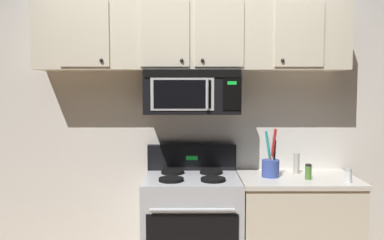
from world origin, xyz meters
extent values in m
cube|color=silver|center=(0.00, 0.79, 1.35)|extent=(5.20, 0.10, 2.70)
cube|color=#B7BABF|center=(0.00, 0.42, 0.45)|extent=(0.76, 0.64, 0.90)
cylinder|color=#B7BABF|center=(0.00, 0.06, 0.74)|extent=(0.61, 0.03, 0.03)
cube|color=black|center=(0.00, 0.70, 1.01)|extent=(0.76, 0.07, 0.22)
cube|color=#19D83F|center=(0.00, 0.67, 1.01)|extent=(0.10, 0.00, 0.04)
cylinder|color=black|center=(-0.16, 0.28, 0.91)|extent=(0.19, 0.19, 0.02)
cylinder|color=black|center=(0.16, 0.28, 0.91)|extent=(0.19, 0.19, 0.02)
cylinder|color=black|center=(-0.16, 0.56, 0.91)|extent=(0.19, 0.19, 0.02)
cylinder|color=black|center=(0.16, 0.56, 0.91)|extent=(0.19, 0.19, 0.02)
cube|color=black|center=(0.00, 0.54, 1.57)|extent=(0.76, 0.39, 0.35)
cube|color=black|center=(0.00, 0.35, 1.72)|extent=(0.73, 0.01, 0.06)
cube|color=#B7BABF|center=(-0.07, 0.35, 1.56)|extent=(0.49, 0.01, 0.25)
cube|color=black|center=(-0.08, 0.34, 1.56)|extent=(0.44, 0.01, 0.22)
cube|color=black|center=(0.30, 0.35, 1.56)|extent=(0.14, 0.01, 0.25)
cube|color=#19D83F|center=(0.30, 0.34, 1.65)|extent=(0.07, 0.00, 0.03)
cylinder|color=#B7BABF|center=(0.11, 0.32, 1.56)|extent=(0.02, 0.02, 0.23)
cube|color=beige|center=(0.00, 0.57, 2.02)|extent=(2.50, 0.33, 0.55)
cube|color=beige|center=(-0.83, 0.40, 2.02)|extent=(0.38, 0.01, 0.51)
sphere|color=black|center=(-0.70, 0.39, 1.82)|extent=(0.03, 0.03, 0.03)
cube|color=beige|center=(-0.21, 0.40, 2.02)|extent=(0.38, 0.01, 0.51)
sphere|color=black|center=(-0.08, 0.39, 1.82)|extent=(0.03, 0.03, 0.03)
cube|color=beige|center=(0.21, 0.40, 2.02)|extent=(0.38, 0.01, 0.51)
sphere|color=black|center=(0.08, 0.39, 1.82)|extent=(0.03, 0.03, 0.03)
cube|color=beige|center=(0.83, 0.40, 2.02)|extent=(0.38, 0.01, 0.51)
sphere|color=black|center=(0.70, 0.39, 1.82)|extent=(0.03, 0.03, 0.03)
cube|color=beige|center=(0.84, 0.43, 0.43)|extent=(0.90, 0.62, 0.86)
cube|color=beige|center=(0.84, 0.43, 0.88)|extent=(0.93, 0.65, 0.03)
cylinder|color=#384C9E|center=(0.62, 0.42, 0.97)|extent=(0.14, 0.14, 0.14)
cylinder|color=silver|center=(0.65, 0.45, 1.13)|extent=(0.04, 0.06, 0.31)
cylinder|color=red|center=(0.64, 0.41, 1.13)|extent=(0.04, 0.09, 0.32)
cylinder|color=black|center=(0.66, 0.42, 1.09)|extent=(0.02, 0.07, 0.23)
cylinder|color=#BCBCC1|center=(0.63, 0.42, 1.10)|extent=(0.05, 0.04, 0.24)
cylinder|color=teal|center=(0.61, 0.46, 1.12)|extent=(0.06, 0.05, 0.29)
cylinder|color=white|center=(1.17, 0.21, 0.94)|extent=(0.05, 0.05, 0.09)
cylinder|color=#B7BABF|center=(1.17, 0.21, 1.00)|extent=(0.05, 0.05, 0.02)
cylinder|color=#B7B2A8|center=(0.86, 0.55, 0.99)|extent=(0.05, 0.05, 0.17)
cylinder|color=#4C7F33|center=(0.90, 0.33, 0.95)|extent=(0.05, 0.05, 0.10)
cylinder|color=black|center=(0.90, 0.33, 1.01)|extent=(0.05, 0.05, 0.02)
camera|label=1|loc=(-0.02, -2.78, 1.60)|focal=38.21mm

